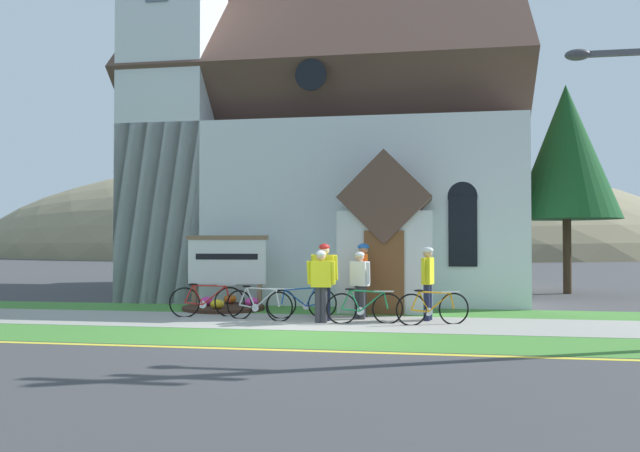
{
  "coord_description": "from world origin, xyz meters",
  "views": [
    {
      "loc": [
        2.58,
        -12.23,
        1.85
      ],
      "look_at": [
        -0.0,
        3.53,
        2.22
      ],
      "focal_mm": 35.24,
      "sensor_mm": 36.0,
      "label": 1
    }
  ],
  "objects": [
    {
      "name": "church_sign",
      "position": [
        -2.67,
        4.19,
        1.29
      ],
      "size": [
        2.27,
        0.27,
        1.99
      ],
      "color": "#7F6047",
      "rests_on": "ground"
    },
    {
      "name": "cyclist_in_green_jersey",
      "position": [
        0.34,
        2.06,
        1.06
      ],
      "size": [
        0.65,
        0.43,
        1.78
      ],
      "color": "#191E38",
      "rests_on": "ground"
    },
    {
      "name": "church_building",
      "position": [
        -0.78,
        10.3,
        5.03
      ],
      "size": [
        12.43,
        12.76,
        12.84
      ],
      "color": "silver",
      "rests_on": "ground"
    },
    {
      "name": "bicycle_black",
      "position": [
        -0.26,
        2.49,
        0.37
      ],
      "size": [
        1.61,
        0.61,
        0.8
      ],
      "color": "black",
      "rests_on": "ground"
    },
    {
      "name": "cyclist_in_orange_jersey",
      "position": [
        0.32,
        1.68,
        0.95
      ],
      "size": [
        0.65,
        0.27,
        1.63
      ],
      "color": "#2D2D33",
      "rests_on": "ground"
    },
    {
      "name": "grass_verge",
      "position": [
        -0.52,
        -0.63,
        0.0
      ],
      "size": [
        32.0,
        2.12,
        0.01
      ],
      "primitive_type": "cube",
      "color": "#427F33",
      "rests_on": "ground"
    },
    {
      "name": "bicycle_blue",
      "position": [
        2.78,
        1.79,
        0.37
      ],
      "size": [
        1.6,
        0.65,
        0.8
      ],
      "color": "black",
      "rests_on": "ground"
    },
    {
      "name": "distant_hill",
      "position": [
        -9.79,
        65.49,
        0.0
      ],
      "size": [
        88.43,
        53.09,
        23.65
      ],
      "primitive_type": "ellipsoid",
      "color": "#847A5B",
      "rests_on": "ground"
    },
    {
      "name": "ground",
      "position": [
        0.0,
        4.0,
        0.0
      ],
      "size": [
        140.0,
        140.0,
        0.0
      ],
      "primitive_type": "plane",
      "color": "#3D3D3F"
    },
    {
      "name": "sidewalk_slab",
      "position": [
        -0.52,
        1.8,
        0.01
      ],
      "size": [
        32.0,
        2.74,
        0.01
      ],
      "primitive_type": "cube",
      "color": "#99968E",
      "rests_on": "ground"
    },
    {
      "name": "bicycle_white",
      "position": [
        -1.19,
        1.97,
        0.37
      ],
      "size": [
        1.71,
        0.47,
        0.82
      ],
      "color": "black",
      "rests_on": "ground"
    },
    {
      "name": "bicycle_silver",
      "position": [
        1.29,
        1.73,
        0.37
      ],
      "size": [
        1.71,
        0.32,
        0.81
      ],
      "color": "black",
      "rests_on": "ground"
    },
    {
      "name": "cyclist_in_yellow_jersey",
      "position": [
        1.16,
        2.97,
        1.06
      ],
      "size": [
        0.29,
        0.79,
        1.78
      ],
      "color": "#2D2D33",
      "rests_on": "ground"
    },
    {
      "name": "curb_paint_stripe",
      "position": [
        -0.52,
        -1.84,
        0.0
      ],
      "size": [
        28.0,
        0.16,
        0.01
      ],
      "primitive_type": "cube",
      "color": "yellow",
      "rests_on": "ground"
    },
    {
      "name": "cyclist_in_red_jersey",
      "position": [
        2.69,
        2.51,
        1.0
      ],
      "size": [
        0.32,
        0.69,
        1.7
      ],
      "color": "#191E38",
      "rests_on": "ground"
    },
    {
      "name": "cyclist_in_white_jersey",
      "position": [
        1.12,
        2.48,
        0.92
      ],
      "size": [
        0.51,
        0.55,
        1.59
      ],
      "color": "#2D2D33",
      "rests_on": "ground"
    },
    {
      "name": "roadside_conifer",
      "position": [
        7.55,
        10.75,
        4.95
      ],
      "size": [
        3.66,
        3.66,
        7.33
      ],
      "color": "#3D2D1E",
      "rests_on": "ground"
    },
    {
      "name": "church_lawn",
      "position": [
        -0.52,
        4.15,
        0.0
      ],
      "size": [
        24.0,
        1.96,
        0.01
      ],
      "primitive_type": "cube",
      "color": "#427F33",
      "rests_on": "ground"
    },
    {
      "name": "flower_bed",
      "position": [
        -2.66,
        3.93,
        0.09
      ],
      "size": [
        2.18,
        2.18,
        0.34
      ],
      "color": "#382319",
      "rests_on": "ground"
    },
    {
      "name": "bicycle_orange",
      "position": [
        -2.59,
        2.37,
        0.38
      ],
      "size": [
        1.76,
        0.54,
        0.83
      ],
      "color": "black",
      "rests_on": "ground"
    }
  ]
}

